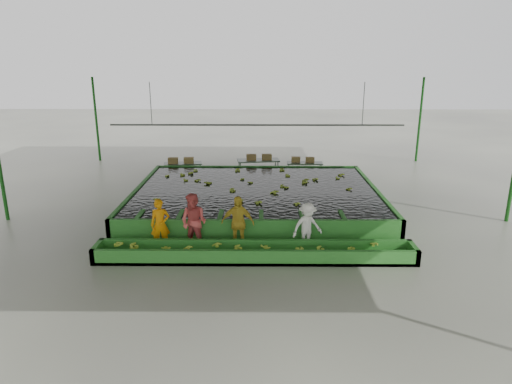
{
  "coord_description": "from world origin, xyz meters",
  "views": [
    {
      "loc": [
        0.15,
        -16.69,
        6.07
      ],
      "look_at": [
        0.0,
        0.5,
        1.0
      ],
      "focal_mm": 32.0,
      "sensor_mm": 36.0,
      "label": 1
    }
  ],
  "objects_px": {
    "worker_d": "(307,227)",
    "box_stack_mid": "(259,160)",
    "worker_b": "(194,222)",
    "box_stack_right": "(303,162)",
    "sorting_trough": "(255,252)",
    "worker_c": "(238,223)",
    "worker_a": "(160,225)",
    "packing_table_mid": "(258,169)",
    "box_stack_left": "(181,163)",
    "flotation_tank": "(256,198)",
    "packing_table_right": "(305,170)",
    "packing_table_left": "(183,171)"
  },
  "relations": [
    {
      "from": "flotation_tank",
      "to": "packing_table_right",
      "type": "xyz_separation_m",
      "value": [
        2.49,
        5.01,
        -0.03
      ]
    },
    {
      "from": "worker_d",
      "to": "packing_table_left",
      "type": "height_order",
      "value": "worker_d"
    },
    {
      "from": "flotation_tank",
      "to": "worker_a",
      "type": "xyz_separation_m",
      "value": [
        -3.09,
        -4.3,
        0.41
      ]
    },
    {
      "from": "flotation_tank",
      "to": "worker_d",
      "type": "relative_size",
      "value": 6.23
    },
    {
      "from": "worker_c",
      "to": "worker_d",
      "type": "height_order",
      "value": "worker_c"
    },
    {
      "from": "packing_table_left",
      "to": "box_stack_right",
      "type": "distance_m",
      "value": 6.24
    },
    {
      "from": "flotation_tank",
      "to": "worker_d",
      "type": "xyz_separation_m",
      "value": [
        1.7,
        -4.3,
        0.35
      ]
    },
    {
      "from": "worker_a",
      "to": "worker_b",
      "type": "height_order",
      "value": "worker_b"
    },
    {
      "from": "worker_b",
      "to": "box_stack_left",
      "type": "xyz_separation_m",
      "value": [
        -1.92,
        8.94,
        -0.07
      ]
    },
    {
      "from": "box_stack_left",
      "to": "box_stack_right",
      "type": "bearing_deg",
      "value": 4.23
    },
    {
      "from": "packing_table_right",
      "to": "box_stack_right",
      "type": "distance_m",
      "value": 0.44
    },
    {
      "from": "sorting_trough",
      "to": "worker_c",
      "type": "bearing_deg",
      "value": 125.21
    },
    {
      "from": "flotation_tank",
      "to": "worker_d",
      "type": "height_order",
      "value": "worker_d"
    },
    {
      "from": "worker_a",
      "to": "packing_table_right",
      "type": "distance_m",
      "value": 10.86
    },
    {
      "from": "packing_table_left",
      "to": "worker_d",
      "type": "bearing_deg",
      "value": -58.48
    },
    {
      "from": "sorting_trough",
      "to": "worker_a",
      "type": "xyz_separation_m",
      "value": [
        -3.09,
        0.8,
        0.61
      ]
    },
    {
      "from": "flotation_tank",
      "to": "box_stack_mid",
      "type": "xyz_separation_m",
      "value": [
        0.1,
        4.98,
        0.53
      ]
    },
    {
      "from": "worker_c",
      "to": "box_stack_right",
      "type": "height_order",
      "value": "worker_c"
    },
    {
      "from": "worker_a",
      "to": "box_stack_mid",
      "type": "distance_m",
      "value": 9.82
    },
    {
      "from": "flotation_tank",
      "to": "packing_table_right",
      "type": "bearing_deg",
      "value": 63.6
    },
    {
      "from": "worker_c",
      "to": "box_stack_left",
      "type": "bearing_deg",
      "value": 115.85
    },
    {
      "from": "packing_table_right",
      "to": "box_stack_right",
      "type": "height_order",
      "value": "box_stack_right"
    },
    {
      "from": "packing_table_mid",
      "to": "packing_table_right",
      "type": "distance_m",
      "value": 2.42
    },
    {
      "from": "packing_table_left",
      "to": "box_stack_left",
      "type": "relative_size",
      "value": 1.48
    },
    {
      "from": "worker_c",
      "to": "worker_d",
      "type": "xyz_separation_m",
      "value": [
        2.26,
        0.0,
        -0.12
      ]
    },
    {
      "from": "worker_d",
      "to": "box_stack_left",
      "type": "bearing_deg",
      "value": 100.92
    },
    {
      "from": "flotation_tank",
      "to": "worker_b",
      "type": "xyz_separation_m",
      "value": [
        -1.99,
        -4.3,
        0.5
      ]
    },
    {
      "from": "flotation_tank",
      "to": "packing_table_right",
      "type": "distance_m",
      "value": 5.59
    },
    {
      "from": "flotation_tank",
      "to": "box_stack_mid",
      "type": "relative_size",
      "value": 7.65
    },
    {
      "from": "worker_a",
      "to": "worker_b",
      "type": "bearing_deg",
      "value": -13.26
    },
    {
      "from": "worker_c",
      "to": "box_stack_left",
      "type": "height_order",
      "value": "worker_c"
    },
    {
      "from": "worker_c",
      "to": "box_stack_left",
      "type": "distance_m",
      "value": 9.55
    },
    {
      "from": "worker_b",
      "to": "packing_table_mid",
      "type": "bearing_deg",
      "value": 100.73
    },
    {
      "from": "packing_table_mid",
      "to": "box_stack_mid",
      "type": "height_order",
      "value": "box_stack_mid"
    },
    {
      "from": "worker_b",
      "to": "box_stack_right",
      "type": "bearing_deg",
      "value": 88.2
    },
    {
      "from": "packing_table_mid",
      "to": "box_stack_right",
      "type": "bearing_deg",
      "value": 2.64
    },
    {
      "from": "worker_a",
      "to": "sorting_trough",
      "type": "bearing_deg",
      "value": -27.78
    },
    {
      "from": "sorting_trough",
      "to": "box_stack_left",
      "type": "height_order",
      "value": "box_stack_left"
    },
    {
      "from": "sorting_trough",
      "to": "packing_table_mid",
      "type": "xyz_separation_m",
      "value": [
        0.07,
        10.1,
        0.24
      ]
    },
    {
      "from": "worker_b",
      "to": "box_stack_right",
      "type": "relative_size",
      "value": 1.58
    },
    {
      "from": "sorting_trough",
      "to": "box_stack_right",
      "type": "distance_m",
      "value": 10.5
    },
    {
      "from": "box_stack_right",
      "to": "sorting_trough",
      "type": "bearing_deg",
      "value": -103.2
    },
    {
      "from": "worker_d",
      "to": "worker_a",
      "type": "bearing_deg",
      "value": 158.86
    },
    {
      "from": "box_stack_right",
      "to": "worker_b",
      "type": "bearing_deg",
      "value": -114.98
    },
    {
      "from": "worker_b",
      "to": "flotation_tank",
      "type": "bearing_deg",
      "value": 88.35
    },
    {
      "from": "worker_d",
      "to": "box_stack_mid",
      "type": "xyz_separation_m",
      "value": [
        -1.59,
        9.28,
        0.18
      ]
    },
    {
      "from": "box_stack_mid",
      "to": "box_stack_left",
      "type": "bearing_deg",
      "value": -175.17
    },
    {
      "from": "packing_table_mid",
      "to": "box_stack_left",
      "type": "relative_size",
      "value": 1.67
    },
    {
      "from": "flotation_tank",
      "to": "sorting_trough",
      "type": "bearing_deg",
      "value": -90.0
    },
    {
      "from": "worker_b",
      "to": "worker_d",
      "type": "height_order",
      "value": "worker_b"
    }
  ]
}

